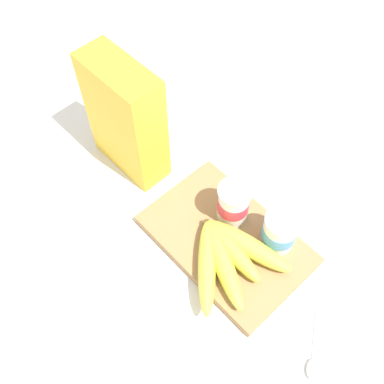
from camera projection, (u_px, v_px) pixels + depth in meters
name	position (u px, v px, depth m)	size (l,w,h in m)	color
ground_plane	(226.00, 242.00, 0.89)	(2.40, 2.40, 0.00)	silver
cutting_board	(226.00, 240.00, 0.88)	(0.32, 0.21, 0.02)	#A37A4C
cereal_box	(126.00, 119.00, 0.89)	(0.17, 0.08, 0.27)	yellow
yogurt_cup_front	(233.00, 203.00, 0.86)	(0.07, 0.07, 0.09)	white
yogurt_cup_back	(280.00, 231.00, 0.83)	(0.07, 0.07, 0.09)	white
banana_bunch	(228.00, 256.00, 0.83)	(0.20, 0.20, 0.04)	#DCD343
spoon	(314.00, 354.00, 0.77)	(0.09, 0.12, 0.01)	silver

